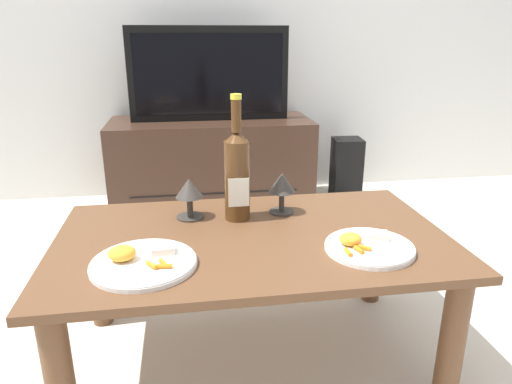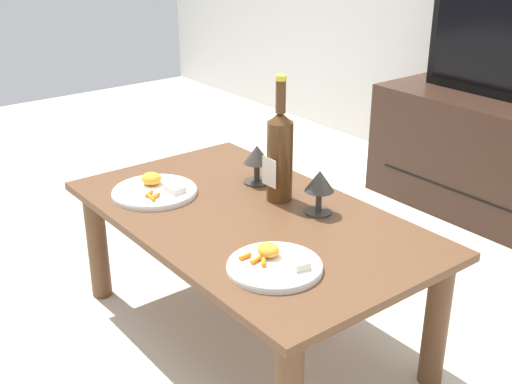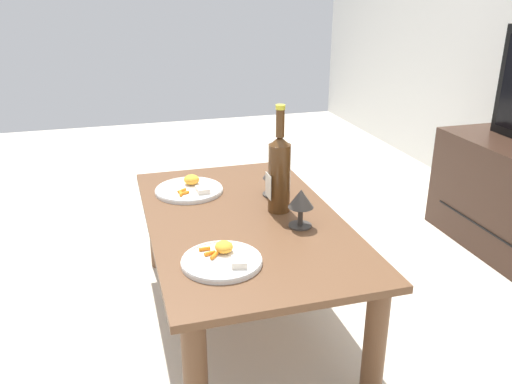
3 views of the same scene
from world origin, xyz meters
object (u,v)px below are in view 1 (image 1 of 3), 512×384
Objects in this scene: goblet_left at (189,191)px; dinner_plate_left at (142,262)px; dining_table at (253,258)px; tv_stand at (212,164)px; tv_screen at (209,74)px; dinner_plate_right at (368,246)px; wine_bottle at (237,172)px; floor_speaker at (346,168)px; goblet_right at (282,185)px.

goblet_left reaches higher than dinner_plate_left.
tv_stand reaches higher than dining_table.
dinner_plate_right is at bearing -78.06° from tv_screen.
dinner_plate_right is (0.33, -1.58, 0.18)m from tv_stand.
tv_screen is (-0.03, 1.43, 0.43)m from dining_table.
tv_screen is at bearing -90.00° from tv_stand.
dinner_plate_right is at bearing -33.42° from goblet_left.
dinner_plate_left is (-0.28, -0.29, -0.14)m from wine_bottle.
tv_stand is 1.29× the size of tv_screen.
wine_bottle is at bearing 45.71° from dinner_plate_left.
floor_speaker is 0.96× the size of wine_bottle.
dinner_plate_left is at bearing -143.75° from goblet_right.
dinner_plate_left is at bearing -99.93° from tv_screen.
goblet_right is at bearing 36.25° from dinner_plate_left.
goblet_right is at bearing 54.14° from dining_table.
tv_stand is at bearing 91.29° from dining_table.
tv_stand is at bearing 83.37° from goblet_left.
floor_speaker is at bearing 57.28° from wine_bottle.
goblet_right is (0.16, -1.26, -0.26)m from tv_screen.
dining_table is at bearing -78.87° from wine_bottle.
tv_screen is at bearing 101.94° from dinner_plate_right.
goblet_right reaches higher than dinner_plate_left.
wine_bottle is 0.17m from goblet_left.
dinner_plate_left is 0.61m from dinner_plate_right.
goblet_right is at bearing 10.83° from wine_bottle.
dinner_plate_right is at bearing -60.66° from goblet_right.
wine_bottle is 3.01× the size of goblet_left.
dinner_plate_left is (-0.28, -1.58, 0.18)m from tv_stand.
dinner_plate_left is (-0.13, -0.32, -0.08)m from goblet_left.
goblet_left is at bearing 146.58° from dinner_plate_right.
tv_screen is at bearing 90.19° from wine_bottle.
tv_stand is 1.30m from goblet_right.
tv_screen reaches higher than dinner_plate_left.
tv_screen is 1.30m from goblet_left.
goblet_right reaches higher than tv_stand.
goblet_right is 0.56× the size of dinner_plate_right.
dinner_plate_right is (0.61, -0.00, -0.00)m from dinner_plate_left.
goblet_left is 0.48× the size of dinner_plate_left.
tv_screen reaches higher than dining_table.
dinner_plate_right is (-0.51, -1.60, 0.25)m from floor_speaker.
tv_stand reaches higher than dinner_plate_right.
tv_screen is at bearing 97.03° from goblet_right.
dinner_plate_right is (0.33, -1.58, -0.34)m from tv_screen.
wine_bottle is (0.00, -1.29, -0.20)m from tv_screen.
dining_table is 0.27m from wine_bottle.
tv_stand reaches higher than floor_speaker.
dinner_plate_left is at bearing 179.94° from dinner_plate_right.
tv_screen is 1.64m from dinner_plate_left.
dining_table is 0.35m from dinner_plate_left.
floor_speaker is at bearing 1.26° from tv_stand.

